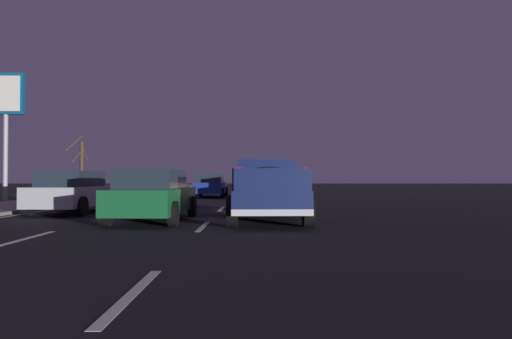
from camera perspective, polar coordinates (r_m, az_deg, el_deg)
ground at (r=27.40m, az=-6.77°, el=-3.77°), size 144.00×144.00×0.00m
sidewalk_shoulder at (r=29.20m, az=-21.49°, el=-3.42°), size 108.00×4.00×0.12m
grass_verge at (r=31.36m, az=-30.05°, el=-3.29°), size 108.00×6.00×0.01m
lane_markings at (r=30.82m, az=-11.87°, el=-3.45°), size 108.00×7.04×0.01m
pickup_truck at (r=13.46m, az=1.41°, el=-2.41°), size 5.46×2.35×1.87m
sedan_green at (r=13.50m, az=-13.10°, el=-3.21°), size 4.44×2.09×1.54m
sedan_blue at (r=29.67m, az=-5.85°, el=-2.05°), size 4.42×2.06×1.54m
sedan_silver at (r=17.56m, az=-22.47°, el=-2.66°), size 4.44×2.09×1.54m
sedan_tan at (r=26.03m, az=0.12°, el=-2.19°), size 4.44×2.09×1.54m
gas_price_sign at (r=27.02m, az=-29.57°, el=7.24°), size 0.27×1.90×6.83m
bare_tree_far at (r=37.32m, az=-21.64°, el=0.45°), size 1.72×1.22×4.61m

